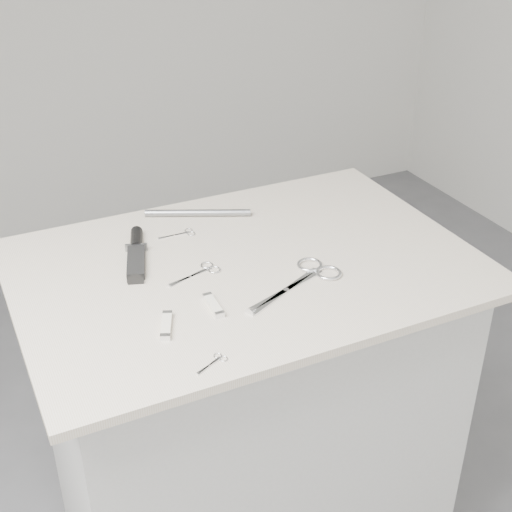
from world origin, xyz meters
name	(u,v)px	position (x,y,z in m)	size (l,w,h in m)	color
plinth	(247,423)	(0.00, 0.00, 0.45)	(0.90, 0.60, 0.90)	#BBBBB8
display_board	(246,267)	(0.00, 0.00, 0.91)	(1.00, 0.70, 0.02)	beige
large_shears	(308,276)	(0.09, -0.11, 0.92)	(0.25, 0.15, 0.01)	silver
embroidery_scissors_a	(202,271)	(-0.10, 0.01, 0.92)	(0.13, 0.07, 0.00)	silver
embroidery_scissors_b	(182,234)	(-0.08, 0.19, 0.92)	(0.09, 0.04, 0.00)	silver
tiny_scissors	(214,362)	(-0.20, -0.29, 0.92)	(0.07, 0.04, 0.00)	silver
sheathed_knife	(136,252)	(-0.21, 0.14, 0.93)	(0.09, 0.21, 0.03)	black
pocket_knife_a	(166,326)	(-0.24, -0.16, 0.93)	(0.05, 0.09, 0.01)	white
pocket_knife_b	(213,305)	(-0.13, -0.13, 0.93)	(0.02, 0.08, 0.01)	white
metal_rail	(198,213)	(-0.01, 0.26, 0.93)	(0.02, 0.02, 0.26)	gray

